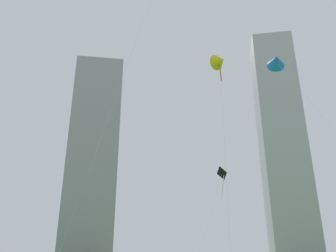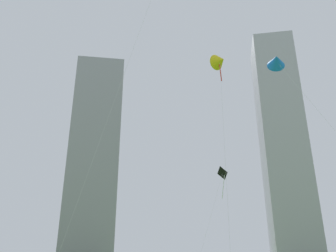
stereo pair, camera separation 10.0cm
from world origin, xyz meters
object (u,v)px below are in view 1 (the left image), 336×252
object	(u,v)px
kite_flying_4	(222,176)
kite_flying_0	(276,61)
distant_highrise_0	(281,141)
kite_flying_2	(220,61)
distant_highrise_1	(94,154)

from	to	relation	value
kite_flying_4	kite_flying_0	bearing A→B (deg)	-70.46
kite_flying_4	distant_highrise_0	world-z (taller)	distant_highrise_0
kite_flying_2	distant_highrise_0	xyz separation A→B (m)	(29.68, 124.29, 31.66)
kite_flying_0	distant_highrise_1	world-z (taller)	distant_highrise_1
kite_flying_4	kite_flying_2	bearing A→B (deg)	-89.78
kite_flying_0	distant_highrise_1	bearing A→B (deg)	119.22
kite_flying_2	distant_highrise_1	xyz separation A→B (m)	(-57.67, 117.31, 27.29)
kite_flying_2	distant_highrise_0	distance (m)	131.65
kite_flying_4	distant_highrise_1	world-z (taller)	distant_highrise_1
distant_highrise_0	distant_highrise_1	distance (m)	87.73
distant_highrise_0	distant_highrise_1	world-z (taller)	distant_highrise_0
kite_flying_4	distant_highrise_0	xyz separation A→B (m)	(29.76, 103.41, 38.90)
kite_flying_0	kite_flying_2	size ratio (longest dim) A/B	1.07
distant_highrise_0	distant_highrise_1	size ratio (longest dim) A/B	1.09
kite_flying_0	kite_flying_2	bearing A→B (deg)	-153.62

